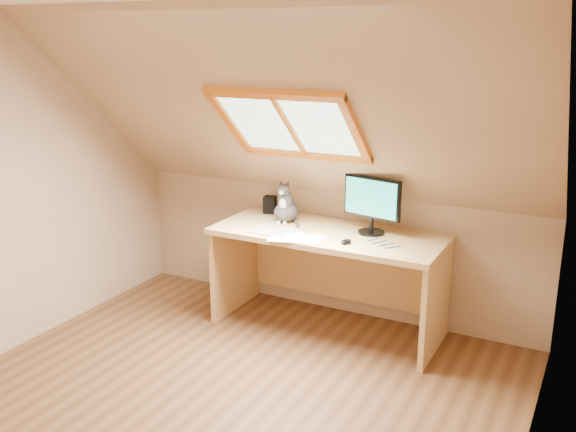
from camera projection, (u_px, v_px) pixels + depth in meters
The scene contains 10 objects.
ground at pixel (212, 411), 3.91m from camera, with size 3.50×3.50×0.00m, color brown.
room_shell at pixel (193, 186), 3.44m from camera, with size 3.52×3.52×2.41m.
desk at pixel (332, 258), 4.93m from camera, with size 1.74×0.76×0.79m.
monitor at pixel (372, 201), 4.68m from camera, with size 0.46×0.20×0.43m.
cat at pixel (286, 207), 5.02m from camera, with size 0.20×0.24×0.34m.
desk_speaker at pixel (270, 205), 5.29m from camera, with size 0.10×0.10×0.14m, color black.
graphics_tablet at pixel (272, 231), 4.78m from camera, with size 0.29×0.21×0.01m, color #B2B2B7.
mouse at pixel (346, 241), 4.52m from camera, with size 0.06×0.10×0.03m, color black.
papers at pixel (299, 238), 4.64m from camera, with size 0.35×0.30×0.01m.
cables at pixel (369, 242), 4.54m from camera, with size 0.51×0.26×0.01m.
Camera 1 is at (2.00, -2.84, 2.21)m, focal length 40.00 mm.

